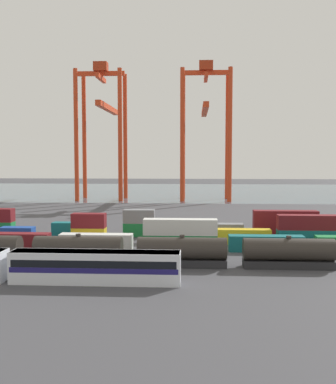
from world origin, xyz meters
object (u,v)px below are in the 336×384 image
at_px(shipping_container_6, 266,243).
at_px(gantry_crane_central, 206,118).
at_px(shipping_container_15, 312,237).
at_px(shipping_container_2, 14,241).
at_px(shipping_container_11, 89,235).
at_px(passenger_train, 9,264).
at_px(shipping_container_21, 139,230).
at_px(gantry_crane_west, 103,118).
at_px(freight_tank_row, 130,251).

xyz_separation_m(shipping_container_6, gantry_crane_central, (-7.74, 92.55, 28.02)).
bearing_deg(shipping_container_15, shipping_container_2, -172.71).
relative_size(shipping_container_11, gantry_crane_central, 0.12).
height_order(passenger_train, shipping_container_6, passenger_train).
height_order(passenger_train, shipping_container_21, passenger_train).
relative_size(passenger_train, shipping_container_6, 3.50).
height_order(shipping_container_6, gantry_crane_west, gantry_crane_west).
distance_m(shipping_container_15, gantry_crane_central, 92.02).
xyz_separation_m(passenger_train, freight_tank_row, (13.77, 8.96, -0.00)).
bearing_deg(gantry_crane_west, passenger_train, -84.58).
height_order(freight_tank_row, gantry_crane_west, gantry_crane_west).
bearing_deg(passenger_train, shipping_container_21, 69.86).
bearing_deg(shipping_container_21, shipping_container_6, -30.24).
distance_m(passenger_train, shipping_container_11, 26.89).
relative_size(shipping_container_21, gantry_crane_central, 0.12).
relative_size(shipping_container_2, shipping_container_11, 2.00).
relative_size(freight_tank_row, gantry_crane_west, 1.15).
bearing_deg(shipping_container_21, passenger_train, -110.14).
bearing_deg(shipping_container_21, gantry_crane_central, 79.58).
xyz_separation_m(shipping_container_11, gantry_crane_central, (22.96, 86.03, 28.02)).
height_order(shipping_container_6, shipping_container_15, same).
bearing_deg(shipping_container_21, shipping_container_11, -141.97).
distance_m(passenger_train, gantry_crane_west, 116.25).
height_order(shipping_container_15, gantry_crane_west, gantry_crane_west).
height_order(shipping_container_11, shipping_container_15, same).
bearing_deg(freight_tank_row, shipping_container_11, 119.43).
bearing_deg(shipping_container_21, gantry_crane_west, 106.05).
distance_m(shipping_container_2, gantry_crane_central, 102.58).
xyz_separation_m(shipping_container_21, gantry_crane_west, (-22.82, 79.36, 28.16)).
bearing_deg(shipping_container_15, passenger_train, -148.56).
height_order(freight_tank_row, gantry_crane_central, gantry_crane_central).
height_order(shipping_container_15, gantry_crane_central, gantry_crane_central).
height_order(shipping_container_11, gantry_crane_central, gantry_crane_central).
distance_m(shipping_container_21, gantry_crane_west, 87.25).
xyz_separation_m(passenger_train, shipping_container_15, (43.52, 26.61, -0.84)).
bearing_deg(shipping_container_2, gantry_crane_central, 69.71).
xyz_separation_m(passenger_train, shipping_container_21, (12.15, 33.13, -0.84)).
relative_size(shipping_container_6, shipping_container_11, 2.00).
relative_size(freight_tank_row, shipping_container_6, 4.68).
relative_size(shipping_container_21, gantry_crane_west, 0.12).
xyz_separation_m(shipping_container_6, shipping_container_21, (-22.37, 13.04, 0.00)).
height_order(passenger_train, gantry_crane_west, gantry_crane_west).
xyz_separation_m(shipping_container_11, shipping_container_15, (39.71, 0.00, 0.00)).
bearing_deg(freight_tank_row, gantry_crane_west, 103.28).
distance_m(shipping_container_2, shipping_container_6, 41.96).
distance_m(shipping_container_2, shipping_container_11, 13.01).
bearing_deg(shipping_container_11, shipping_container_21, 38.03).
relative_size(shipping_container_15, shipping_container_21, 2.00).
xyz_separation_m(passenger_train, gantry_crane_central, (26.77, 112.64, 27.18)).
xyz_separation_m(shipping_container_2, shipping_container_6, (41.96, 0.00, 0.00)).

